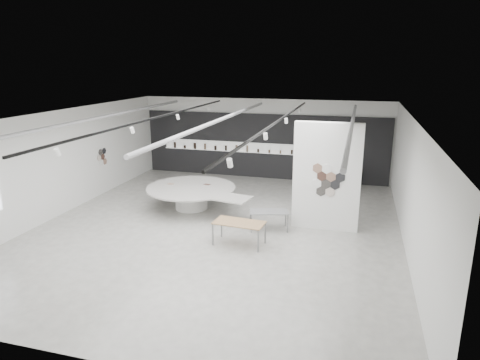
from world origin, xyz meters
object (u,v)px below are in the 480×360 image
(sample_table_wood, at_px, (239,224))
(sample_table_stone, at_px, (269,213))
(partition_column, at_px, (327,177))
(display_island, at_px, (193,195))
(kitchen_counter, at_px, (337,174))

(sample_table_wood, height_order, sample_table_stone, sample_table_wood)
(partition_column, distance_m, sample_table_stone, 2.25)
(sample_table_wood, bearing_deg, partition_column, 40.75)
(sample_table_stone, bearing_deg, sample_table_wood, -113.76)
(display_island, xyz_separation_m, sample_table_wood, (2.62, -2.73, 0.11))
(partition_column, distance_m, kitchen_counter, 5.70)
(kitchen_counter, bearing_deg, sample_table_stone, -103.41)
(display_island, relative_size, kitchen_counter, 2.53)
(sample_table_wood, distance_m, kitchen_counter, 8.03)
(sample_table_stone, bearing_deg, partition_column, 20.05)
(display_island, height_order, kitchen_counter, kitchen_counter)
(kitchen_counter, bearing_deg, sample_table_wood, -104.77)
(partition_column, height_order, sample_table_stone, partition_column)
(partition_column, xyz_separation_m, display_island, (-5.03, 0.65, -1.24))
(partition_column, height_order, sample_table_wood, partition_column)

